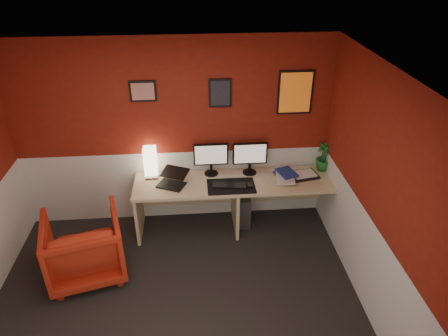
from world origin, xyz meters
The scene contains 24 objects.
ground centered at (0.00, 0.00, 0.00)m, with size 4.00×3.50×0.01m, color black.
ceiling centered at (0.00, 0.00, 2.50)m, with size 4.00×3.50×0.01m, color white.
wall_back centered at (0.00, 1.75, 1.25)m, with size 4.00×0.01×2.50m, color maroon.
wall_right centered at (2.00, 0.00, 1.25)m, with size 0.01×3.50×2.50m, color maroon.
wainscot_back centered at (0.00, 1.75, 0.50)m, with size 4.00×0.01×1.00m, color silver.
wainscot_right centered at (2.00, 0.00, 0.50)m, with size 0.01×3.50×1.00m, color silver.
desk centered at (0.77, 1.41, 0.36)m, with size 2.60×0.65×0.73m, color tan.
shoji_lamp centered at (-0.31, 1.61, 0.93)m, with size 0.16×0.16×0.40m, color #FFE5B2.
laptop centered at (-0.05, 1.37, 0.84)m, with size 0.33×0.23×0.22m, color black.
monitor_left centered at (0.47, 1.62, 1.02)m, with size 0.45×0.06×0.58m, color black.
monitor_right centered at (0.97, 1.60, 1.02)m, with size 0.45×0.06×0.58m, color black.
desk_mat centered at (0.70, 1.29, 0.73)m, with size 0.60×0.38×0.01m, color black.
keyboard centered at (0.67, 1.30, 0.74)m, with size 0.42×0.14×0.02m, color black.
mouse centered at (0.93, 1.26, 0.75)m, with size 0.06×0.10×0.03m, color black.
book_bottom centered at (1.31, 1.42, 0.74)m, with size 0.22×0.30×0.03m, color navy.
book_middle centered at (1.29, 1.38, 0.77)m, with size 0.23×0.31×0.02m, color silver.
book_top centered at (1.34, 1.42, 0.79)m, with size 0.21×0.28×0.03m, color navy.
zen_tray centered at (1.67, 1.45, 0.74)m, with size 0.35×0.25×0.03m, color black.
potted_plant centered at (1.96, 1.61, 0.92)m, with size 0.21×0.21×0.38m, color #19591E.
pc_tower centered at (0.86, 1.54, 0.23)m, with size 0.20×0.45×0.45m, color #99999E.
armchair centered at (-1.05, 0.70, 0.39)m, with size 0.83×0.85×0.78m, color red.
art_left centered at (-0.33, 1.74, 1.85)m, with size 0.32×0.02×0.26m, color red.
art_center centered at (0.60, 1.74, 1.80)m, with size 0.28×0.02×0.36m, color black.
art_right centered at (1.53, 1.74, 1.78)m, with size 0.44×0.02×0.56m, color orange.
Camera 1 is at (0.25, -2.99, 3.49)m, focal length 32.61 mm.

